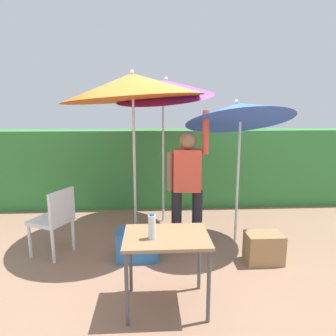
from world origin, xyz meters
TOP-DOWN VIEW (x-y plane):
  - ground_plane at (0.00, 0.00)m, footprint 24.00×24.00m
  - hedge_row at (0.00, 2.18)m, footprint 8.00×0.70m
  - umbrella_rainbow at (0.95, 0.32)m, footprint 1.48×1.47m
  - umbrella_orange at (-0.47, 0.50)m, footprint 1.98×1.96m
  - umbrella_yellow at (-0.01, 1.17)m, footprint 1.63×1.60m
  - person_vendor at (0.25, 0.13)m, footprint 0.56×0.26m
  - chair_plastic at (-1.48, 0.03)m, footprint 0.59×0.59m
  - cooler_box at (-0.41, -0.14)m, footprint 0.52×0.33m
  - crate_cardboard at (1.16, -0.32)m, footprint 0.45×0.30m
  - folding_table at (-0.10, -1.11)m, footprint 0.80×0.60m
  - bottle_water at (-0.23, -1.17)m, footprint 0.07×0.07m

SIDE VIEW (x-z plane):
  - ground_plane at x=0.00m, z-range 0.00..0.00m
  - crate_cardboard at x=1.16m, z-range 0.00..0.38m
  - cooler_box at x=-0.41m, z-range 0.00..0.39m
  - chair_plastic at x=-1.48m, z-range 0.07..0.96m
  - folding_table at x=-0.10m, z-range 0.28..1.00m
  - hedge_row at x=0.00m, z-range 0.00..1.50m
  - bottle_water at x=-0.23m, z-range 0.72..0.96m
  - person_vendor at x=0.25m, z-range -0.01..1.87m
  - umbrella_rainbow at x=0.95m, z-range 0.75..2.95m
  - umbrella_orange at x=-0.47m, z-range 0.97..3.42m
  - umbrella_yellow at x=-0.01m, z-range 0.93..3.49m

